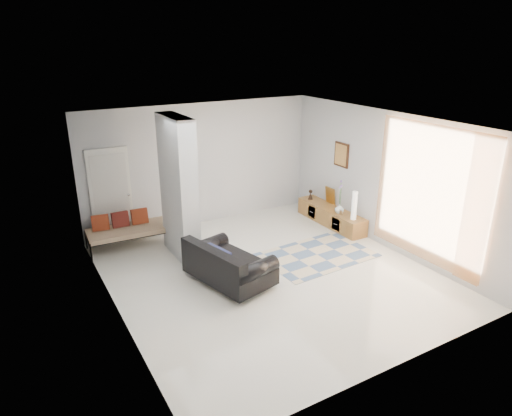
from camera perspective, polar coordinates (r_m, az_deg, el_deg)
floor at (r=8.57m, az=1.76°, el=-8.26°), size 6.00×6.00×0.00m
ceiling at (r=7.63m, az=1.99°, el=10.52°), size 6.00×6.00×0.00m
wall_back at (r=10.54m, az=-6.78°, el=5.38°), size 6.00×0.00×6.00m
wall_front at (r=5.88m, az=17.59°, el=-8.07°), size 6.00×0.00×6.00m
wall_left at (r=7.04m, az=-17.58°, el=-3.25°), size 0.00×6.00×6.00m
wall_right at (r=9.66m, az=15.91°, el=3.32°), size 0.00×6.00×6.00m
partition_column at (r=8.90m, az=-9.66°, el=2.40°), size 0.35×1.20×2.80m
hallway_door at (r=10.01m, az=-17.67°, el=1.45°), size 0.85×0.06×2.04m
curtain at (r=8.86m, az=20.81°, el=1.59°), size 0.00×2.55×2.55m
wall_art at (r=10.53m, az=10.64°, el=6.56°), size 0.04×0.45×0.55m
media_console at (r=10.84m, az=9.33°, el=-0.98°), size 0.45×2.03×0.80m
loveseat at (r=8.12m, az=-3.69°, el=-7.16°), size 1.29×1.77×0.76m
daybed at (r=9.81m, az=-15.66°, el=-2.49°), size 1.77×0.83×0.77m
area_rug at (r=9.35m, az=7.65°, el=-5.82°), size 2.24×1.54×0.01m
cylinder_lamp at (r=10.10m, az=12.19°, el=0.30°), size 0.12×0.12×0.63m
bronze_figurine at (r=11.26m, az=6.82°, el=1.69°), size 0.13×0.13×0.24m
vase at (r=10.46m, az=10.38°, el=-0.07°), size 0.22×0.22×0.22m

